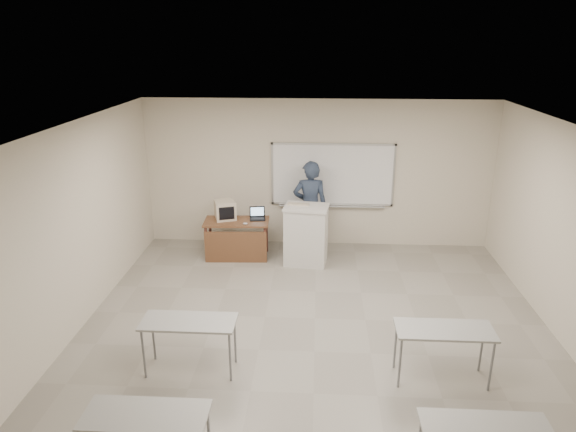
# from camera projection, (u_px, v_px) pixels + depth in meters

# --- Properties ---
(floor) EXTENTS (7.00, 8.00, 0.01)m
(floor) POSITION_uv_depth(u_px,v_px,m) (314.00, 352.00, 7.11)
(floor) COLOR gray
(floor) RESTS_ON ground
(whiteboard) EXTENTS (2.48, 0.10, 1.31)m
(whiteboard) POSITION_uv_depth(u_px,v_px,m) (333.00, 176.00, 10.34)
(whiteboard) COLOR white
(whiteboard) RESTS_ON floor
(student_desks) EXTENTS (4.40, 2.20, 0.73)m
(student_desks) POSITION_uv_depth(u_px,v_px,m) (314.00, 371.00, 5.62)
(student_desks) COLOR gray
(student_desks) RESTS_ON floor
(instructor_desk) EXTENTS (1.25, 0.63, 0.75)m
(instructor_desk) POSITION_uv_depth(u_px,v_px,m) (236.00, 234.00, 9.93)
(instructor_desk) COLOR brown
(instructor_desk) RESTS_ON floor
(podium) EXTENTS (0.81, 0.59, 1.15)m
(podium) POSITION_uv_depth(u_px,v_px,m) (306.00, 235.00, 9.72)
(podium) COLOR #BCB8B4
(podium) RESTS_ON floor
(crt_monitor) EXTENTS (0.39, 0.43, 0.37)m
(crt_monitor) POSITION_uv_depth(u_px,v_px,m) (225.00, 210.00, 10.03)
(crt_monitor) COLOR #BDAF9A
(crt_monitor) RESTS_ON instructor_desk
(laptop) EXTENTS (0.30, 0.28, 0.22)m
(laptop) POSITION_uv_depth(u_px,v_px,m) (258.00, 216.00, 10.06)
(laptop) COLOR black
(laptop) RESTS_ON instructor_desk
(mouse) EXTENTS (0.11, 0.09, 0.04)m
(mouse) POSITION_uv_depth(u_px,v_px,m) (245.00, 224.00, 9.75)
(mouse) COLOR #B6B7BE
(mouse) RESTS_ON instructor_desk
(keyboard) EXTENTS (0.42, 0.18, 0.02)m
(keyboard) POSITION_uv_depth(u_px,v_px,m) (298.00, 204.00, 9.61)
(keyboard) COLOR #BDAF9A
(keyboard) RESTS_ON podium
(presenter) EXTENTS (0.71, 0.49, 1.87)m
(presenter) POSITION_uv_depth(u_px,v_px,m) (310.00, 207.00, 10.19)
(presenter) COLOR black
(presenter) RESTS_ON floor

